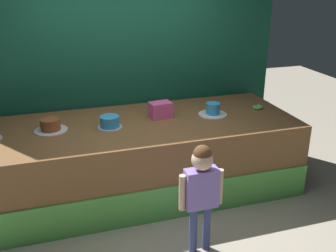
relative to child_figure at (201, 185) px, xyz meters
name	(u,v)px	position (x,y,z in m)	size (l,w,h in m)	color
ground_plane	(154,221)	(-0.30, 0.57, -0.71)	(12.00, 12.00, 0.00)	#ADA38E
stage_platform	(138,158)	(-0.30, 1.26, -0.27)	(3.71, 1.41, 0.88)	brown
curtain_backdrop	(121,51)	(-0.30, 2.06, 0.85)	(4.19, 0.08, 3.11)	#144C38
child_figure	(201,185)	(0.00, 0.00, 0.00)	(0.42, 0.19, 1.10)	#3F4C8C
pink_box	(160,110)	(0.02, 1.37, 0.26)	(0.25, 0.17, 0.18)	#EA569C
donut	(258,107)	(1.28, 1.30, 0.19)	(0.12, 0.12, 0.04)	#59B259
cake_center_left	(51,125)	(-1.24, 1.32, 0.23)	(0.36, 0.36, 0.14)	silver
cake_center_right	(110,122)	(-0.61, 1.22, 0.23)	(0.28, 0.28, 0.13)	silver
cake_far_right	(213,110)	(0.65, 1.26, 0.23)	(0.35, 0.35, 0.15)	white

